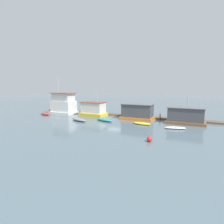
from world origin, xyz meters
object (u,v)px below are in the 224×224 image
(houseboat_yellow, at_px, (93,109))
(houseboat_orange, at_px, (137,112))
(mooring_post_far_left, at_px, (160,117))
(dinghy_red, at_px, (45,114))
(dinghy_white, at_px, (175,128))
(buoy_red, at_px, (149,139))
(dinghy_teal, at_px, (104,120))
(houseboat_brown, at_px, (186,116))
(dinghy_yellow, at_px, (142,123))
(mooring_post_centre, at_px, (101,112))
(dinghy_grey, at_px, (79,120))
(houseboat_white, at_px, (64,104))

(houseboat_yellow, height_order, houseboat_orange, houseboat_yellow)
(houseboat_orange, bearing_deg, mooring_post_far_left, 19.46)
(dinghy_red, distance_m, dinghy_white, 29.11)
(dinghy_red, xyz_separation_m, buoy_red, (27.05, -9.12, 0.09))
(buoy_red, bearing_deg, dinghy_teal, 141.47)
(houseboat_brown, height_order, dinghy_yellow, houseboat_brown)
(dinghy_white, relative_size, mooring_post_centre, 2.28)
(houseboat_orange, bearing_deg, dinghy_red, -168.85)
(dinghy_yellow, height_order, dinghy_white, dinghy_white)
(dinghy_white, bearing_deg, buoy_red, -104.01)
(dinghy_yellow, bearing_deg, buoy_red, -68.31)
(dinghy_grey, relative_size, mooring_post_far_left, 3.39)
(dinghy_red, xyz_separation_m, dinghy_yellow, (23.40, 0.05, -0.07))
(mooring_post_centre, bearing_deg, dinghy_yellow, -26.31)
(dinghy_teal, distance_m, mooring_post_centre, 7.36)
(dinghy_teal, height_order, buoy_red, buoy_red)
(dinghy_grey, xyz_separation_m, mooring_post_far_left, (13.98, 8.07, 0.36))
(dinghy_grey, relative_size, buoy_red, 6.25)
(dinghy_yellow, relative_size, dinghy_white, 0.98)
(dinghy_teal, xyz_separation_m, mooring_post_centre, (-4.10, 6.09, 0.51))
(dinghy_grey, bearing_deg, dinghy_white, 4.76)
(houseboat_white, distance_m, dinghy_grey, 10.68)
(houseboat_yellow, xyz_separation_m, houseboat_orange, (10.49, 0.06, 0.05))
(houseboat_brown, relative_size, buoy_red, 9.86)
(houseboat_brown, xyz_separation_m, mooring_post_centre, (-18.27, 1.51, -0.66))
(mooring_post_centre, bearing_deg, dinghy_grey, -93.43)
(houseboat_orange, bearing_deg, buoy_red, -66.35)
(dinghy_red, bearing_deg, houseboat_brown, 7.86)
(dinghy_yellow, height_order, buoy_red, buoy_red)
(houseboat_brown, relative_size, mooring_post_centre, 4.39)
(dinghy_red, relative_size, dinghy_yellow, 0.89)
(mooring_post_centre, bearing_deg, dinghy_white, -21.10)
(dinghy_red, bearing_deg, dinghy_white, -1.80)
(houseboat_yellow, height_order, buoy_red, houseboat_yellow)
(houseboat_orange, height_order, dinghy_white, houseboat_orange)
(houseboat_yellow, bearing_deg, mooring_post_far_left, 6.05)
(buoy_red, bearing_deg, houseboat_white, 152.87)
(houseboat_white, bearing_deg, mooring_post_centre, 14.23)
(dinghy_grey, distance_m, buoy_red, 16.94)
(dinghy_red, relative_size, dinghy_white, 0.87)
(houseboat_yellow, relative_size, dinghy_white, 1.68)
(houseboat_orange, distance_m, dinghy_white, 9.48)
(houseboat_white, relative_size, dinghy_grey, 2.11)
(buoy_red, bearing_deg, houseboat_brown, 76.42)
(dinghy_grey, xyz_separation_m, mooring_post_centre, (0.48, 8.07, 0.49))
(houseboat_orange, xyz_separation_m, dinghy_teal, (-5.13, -4.58, -1.29))
(dinghy_grey, distance_m, dinghy_white, 17.65)
(dinghy_red, distance_m, dinghy_yellow, 23.40)
(houseboat_brown, distance_m, dinghy_grey, 19.90)
(houseboat_white, xyz_separation_m, dinghy_white, (26.37, -4.25, -2.14))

